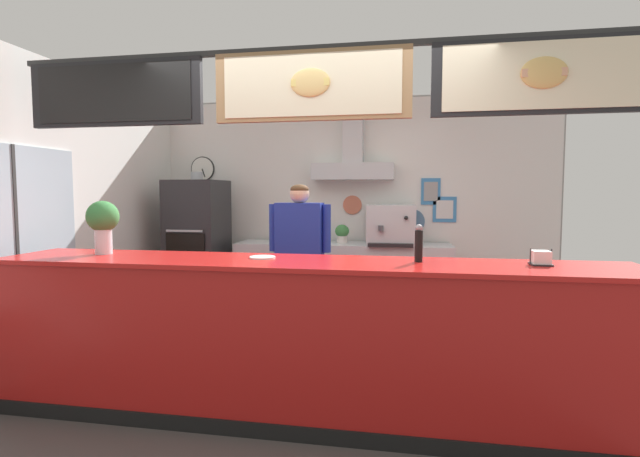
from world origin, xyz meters
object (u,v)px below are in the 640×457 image
(potted_rosemary, at_px, (315,234))
(potted_basil, at_px, (342,233))
(shop_worker, at_px, (300,264))
(pepper_grinder, at_px, (419,243))
(espresso_machine, at_px, (391,225))
(basil_vase, at_px, (103,223))
(potted_oregano, at_px, (278,231))
(pizza_oven, at_px, (198,250))
(napkin_holder, at_px, (541,259))
(condiment_plate, at_px, (263,257))

(potted_rosemary, height_order, potted_basil, potted_basil)
(shop_worker, distance_m, pepper_grinder, 1.62)
(espresso_machine, xyz_separation_m, potted_basil, (-0.58, 0.04, -0.11))
(pepper_grinder, distance_m, basil_vase, 2.29)
(potted_basil, height_order, potted_oregano, potted_oregano)
(pizza_oven, relative_size, potted_rosemary, 9.30)
(napkin_holder, bearing_deg, basil_vase, -179.98)
(basil_vase, height_order, condiment_plate, basil_vase)
(pizza_oven, xyz_separation_m, basil_vase, (0.25, -2.15, 0.47))
(pepper_grinder, xyz_separation_m, napkin_holder, (0.75, -0.00, -0.08))
(potted_oregano, xyz_separation_m, condiment_plate, (0.55, -2.40, 0.02))
(espresso_machine, bearing_deg, potted_basil, 175.87)
(potted_basil, distance_m, napkin_holder, 2.88)
(basil_vase, bearing_deg, potted_oregano, 74.22)
(shop_worker, height_order, basil_vase, shop_worker)
(shop_worker, distance_m, napkin_holder, 2.17)
(basil_vase, distance_m, condiment_plate, 1.25)
(shop_worker, distance_m, basil_vase, 1.76)
(espresso_machine, distance_m, condiment_plate, 2.52)
(shop_worker, relative_size, potted_oregano, 6.79)
(potted_oregano, bearing_deg, pepper_grinder, -56.06)
(shop_worker, height_order, pepper_grinder, shop_worker)
(potted_rosemary, distance_m, basil_vase, 2.70)
(napkin_holder, bearing_deg, condiment_plate, -179.70)
(shop_worker, distance_m, condiment_plate, 1.20)
(pizza_oven, xyz_separation_m, condiment_plate, (1.48, -2.16, 0.24))
(potted_oregano, distance_m, condiment_plate, 2.47)
(potted_basil, relative_size, basil_vase, 0.56)
(condiment_plate, bearing_deg, pizza_oven, 124.38)
(shop_worker, height_order, napkin_holder, shop_worker)
(espresso_machine, bearing_deg, shop_worker, -124.31)
(potted_basil, bearing_deg, shop_worker, -100.82)
(condiment_plate, bearing_deg, espresso_machine, 71.04)
(potted_basil, xyz_separation_m, napkin_holder, (1.58, -2.42, 0.07))
(potted_basil, distance_m, potted_oregano, 0.79)
(pizza_oven, relative_size, shop_worker, 1.10)
(potted_rosemary, distance_m, condiment_plate, 2.45)
(pepper_grinder, height_order, condiment_plate, pepper_grinder)
(potted_oregano, relative_size, basil_vase, 0.60)
(pizza_oven, height_order, pepper_grinder, pizza_oven)
(potted_rosemary, xyz_separation_m, condiment_plate, (0.09, -2.44, 0.05))
(pizza_oven, height_order, shop_worker, pizza_oven)
(shop_worker, bearing_deg, potted_rosemary, -85.09)
(shop_worker, height_order, potted_basil, shop_worker)
(napkin_holder, bearing_deg, potted_oregano, 134.60)
(pepper_grinder, bearing_deg, potted_basil, 108.85)
(espresso_machine, relative_size, basil_vase, 1.40)
(pepper_grinder, relative_size, napkin_holder, 1.89)
(pepper_grinder, bearing_deg, basil_vase, -179.92)
(potted_rosemary, height_order, pepper_grinder, pepper_grinder)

